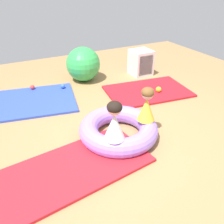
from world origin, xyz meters
The scene contains 13 objects.
ground_plane centered at (0.00, 0.00, 0.00)m, with size 8.00×8.00×0.00m, color #9E7549.
gym_mat_center_rear centered at (-1.18, 1.57, 0.02)m, with size 1.79×1.19×0.04m, color #2D47B7.
gym_mat_far_right centered at (-0.96, -0.43, 0.02)m, with size 1.88×0.88×0.04m, color red.
gym_mat_near_right centered at (1.06, 0.94, 0.02)m, with size 1.57×1.02×0.04m, color #B21923.
inflatable_cushion centered at (-0.15, -0.09, 0.13)m, with size 1.10×1.10×0.26m, color #9975EA.
child_in_white centered at (-0.38, -0.40, 0.51)m, with size 0.26×0.26×0.51m.
child_in_yellow centered at (0.21, -0.22, 0.50)m, with size 0.29×0.29×0.48m.
play_ball_teal centered at (0.94, 0.80, 0.08)m, with size 0.07×0.07×0.07m, color teal.
play_ball_blue centered at (-0.39, 1.79, 0.08)m, with size 0.09×0.09×0.09m, color blue.
play_ball_red centered at (-0.93, 2.02, 0.08)m, with size 0.09×0.09×0.09m, color red.
play_ball_yellow centered at (1.21, 0.78, 0.09)m, with size 0.10×0.10×0.10m, color yellow.
exercise_ball_large centered at (0.18, 2.08, 0.36)m, with size 0.72×0.72×0.72m, color green.
storage_cube centered at (1.45, 1.78, 0.28)m, with size 0.44×0.44×0.56m.
Camera 1 is at (-1.47, -2.48, 2.02)m, focal length 37.79 mm.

